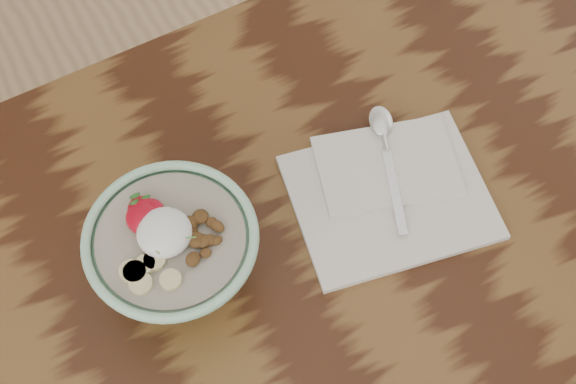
% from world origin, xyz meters
% --- Properties ---
extents(table, '(1.60, 0.90, 0.75)m').
position_xyz_m(table, '(0.00, 0.00, 0.66)').
color(table, '#371B0D').
rests_on(table, ground).
extents(breakfast_bowl, '(0.20, 0.20, 0.14)m').
position_xyz_m(breakfast_bowl, '(-0.10, 0.08, 0.82)').
color(breakfast_bowl, '#9FD6B0').
rests_on(breakfast_bowl, table).
extents(napkin, '(0.29, 0.25, 0.02)m').
position_xyz_m(napkin, '(0.20, 0.06, 0.76)').
color(napkin, silver).
rests_on(napkin, table).
extents(spoon, '(0.10, 0.19, 0.01)m').
position_xyz_m(spoon, '(0.23, 0.13, 0.77)').
color(spoon, silver).
rests_on(spoon, napkin).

